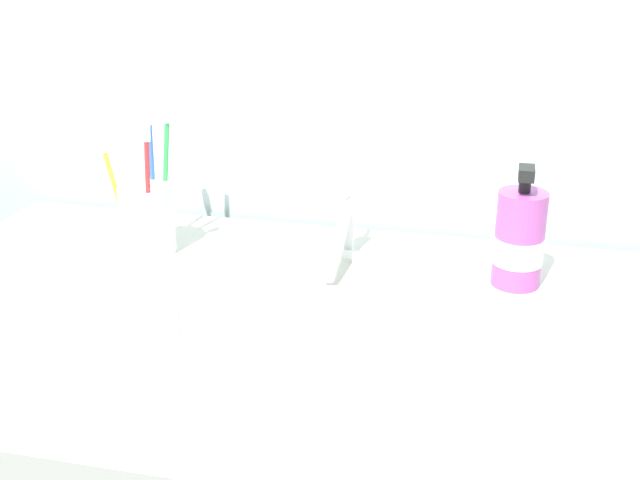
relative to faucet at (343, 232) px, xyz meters
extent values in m
cube|color=#BCB7AD|center=(0.03, -0.19, -0.06)|extent=(1.22, 0.64, 0.04)
ellipsoid|color=white|center=(0.00, -0.18, -0.09)|extent=(0.34, 0.34, 0.10)
torus|color=white|center=(0.00, -0.18, -0.04)|extent=(0.39, 0.39, 0.02)
cylinder|color=#595B60|center=(0.00, -0.18, -0.14)|extent=(0.03, 0.03, 0.01)
cylinder|color=silver|center=(0.00, 0.03, 0.00)|extent=(0.02, 0.02, 0.09)
cylinder|color=silver|center=(0.00, -0.03, 0.00)|extent=(0.02, 0.13, 0.07)
cylinder|color=silver|center=(0.00, 0.04, 0.05)|extent=(0.01, 0.05, 0.01)
cylinder|color=white|center=(-0.29, -0.03, 0.01)|extent=(0.08, 0.08, 0.10)
cylinder|color=red|center=(-0.27, -0.06, 0.06)|extent=(0.03, 0.04, 0.19)
cube|color=white|center=(-0.26, -0.07, 0.15)|extent=(0.02, 0.02, 0.03)
cylinder|color=blue|center=(-0.29, 0.00, 0.06)|extent=(0.02, 0.05, 0.19)
cube|color=white|center=(-0.30, 0.02, 0.15)|extent=(0.01, 0.02, 0.03)
cylinder|color=yellow|center=(-0.33, -0.04, 0.04)|extent=(0.04, 0.01, 0.16)
cube|color=white|center=(-0.35, -0.04, 0.12)|extent=(0.02, 0.01, 0.03)
cylinder|color=green|center=(-0.27, 0.00, 0.06)|extent=(0.02, 0.04, 0.19)
cube|color=white|center=(-0.27, 0.01, 0.16)|extent=(0.01, 0.02, 0.03)
cylinder|color=#B24CA5|center=(0.25, -0.03, 0.02)|extent=(0.07, 0.07, 0.13)
cylinder|color=black|center=(0.25, -0.03, 0.10)|extent=(0.02, 0.02, 0.02)
cube|color=black|center=(0.25, -0.04, 0.12)|extent=(0.02, 0.04, 0.02)
cylinder|color=white|center=(0.25, -0.03, 0.01)|extent=(0.07, 0.07, 0.04)
camera|label=1|loc=(0.21, -1.04, 0.42)|focal=44.10mm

